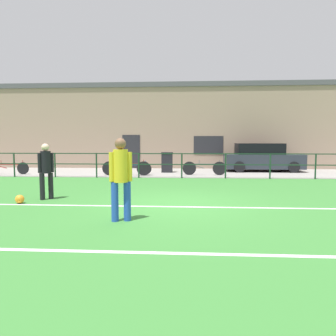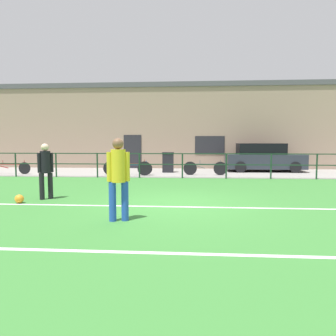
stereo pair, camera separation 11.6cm
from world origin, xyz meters
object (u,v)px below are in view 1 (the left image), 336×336
at_px(player_striker, 121,174).
at_px(bicycle_parked_0, 126,168).
at_px(player_goalkeeper, 46,168).
at_px(bicycle_parked_3, 204,168).
at_px(trash_bin_0, 167,162).
at_px(bicycle_parked_1, 7,168).
at_px(soccer_ball_match, 112,179).
at_px(parked_car_red, 262,158).
at_px(soccer_ball_spare, 20,199).
at_px(bicycle_parked_2, 129,168).

xyz_separation_m(player_striker, bicycle_parked_0, (-1.63, 8.68, -0.61)).
relative_size(player_goalkeeper, bicycle_parked_0, 0.67).
bearing_deg(player_striker, bicycle_parked_0, 85.44).
xyz_separation_m(bicycle_parked_3, trash_bin_0, (-1.95, 1.31, 0.20)).
distance_m(bicycle_parked_0, trash_bin_0, 2.57).
relative_size(bicycle_parked_1, trash_bin_0, 2.12).
distance_m(soccer_ball_match, bicycle_parked_3, 4.83).
xyz_separation_m(player_striker, bicycle_parked_3, (2.21, 9.10, -0.62)).
distance_m(player_striker, parked_car_red, 12.72).
distance_m(soccer_ball_match, soccer_ball_spare, 4.89).
bearing_deg(soccer_ball_match, soccer_ball_spare, -106.63).
bearing_deg(soccer_ball_spare, trash_bin_0, 68.62).
relative_size(player_striker, bicycle_parked_2, 0.76).
height_order(player_striker, bicycle_parked_3, player_striker).
bearing_deg(player_goalkeeper, player_striker, 99.53).
xyz_separation_m(soccer_ball_spare, bicycle_parked_0, (1.53, 7.01, 0.26)).
bearing_deg(bicycle_parked_0, soccer_ball_match, -93.15).
bearing_deg(parked_car_red, soccer_ball_spare, -131.72).
distance_m(player_goalkeeper, trash_bin_0, 8.63).
bearing_deg(trash_bin_0, parked_car_red, 10.99).
bearing_deg(soccer_ball_match, bicycle_parked_1, 157.46).
bearing_deg(parked_car_red, player_goalkeeper, -132.13).
height_order(soccer_ball_spare, bicycle_parked_1, bicycle_parked_1).
relative_size(player_goalkeeper, trash_bin_0, 1.49).
xyz_separation_m(player_striker, soccer_ball_match, (-1.75, 6.36, -0.88)).
height_order(player_striker, bicycle_parked_0, player_striker).
bearing_deg(trash_bin_0, bicycle_parked_3, -33.88).
distance_m(player_striker, trash_bin_0, 10.42).
xyz_separation_m(player_goalkeeper, soccer_ball_match, (0.94, 4.04, -0.80)).
xyz_separation_m(player_goalkeeper, bicycle_parked_3, (4.91, 6.79, -0.55)).
bearing_deg(player_goalkeeper, bicycle_parked_2, -139.09).
relative_size(soccer_ball_match, parked_car_red, 0.06).
height_order(soccer_ball_match, trash_bin_0, trash_bin_0).
xyz_separation_m(soccer_ball_match, parked_car_red, (7.31, 5.08, 0.64)).
relative_size(bicycle_parked_3, trash_bin_0, 1.99).
bearing_deg(soccer_ball_spare, bicycle_parked_1, 123.06).
xyz_separation_m(parked_car_red, bicycle_parked_2, (-7.14, -2.33, -0.42)).
relative_size(bicycle_parked_0, bicycle_parked_2, 1.05).
height_order(player_goalkeeper, bicycle_parked_2, player_goalkeeper).
distance_m(player_striker, soccer_ball_match, 6.65).
bearing_deg(soccer_ball_spare, parked_car_red, 48.28).
bearing_deg(bicycle_parked_2, soccer_ball_match, -93.42).
bearing_deg(trash_bin_0, bicycle_parked_2, -144.87).
height_order(bicycle_parked_0, bicycle_parked_1, bicycle_parked_0).
bearing_deg(soccer_ball_spare, bicycle_parked_3, 54.17).
height_order(parked_car_red, bicycle_parked_2, parked_car_red).
relative_size(bicycle_parked_0, bicycle_parked_1, 1.04).
bearing_deg(bicycle_parked_2, trash_bin_0, 35.13).
bearing_deg(bicycle_parked_0, soccer_ball_spare, -102.30).
relative_size(soccer_ball_spare, bicycle_parked_1, 0.10).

